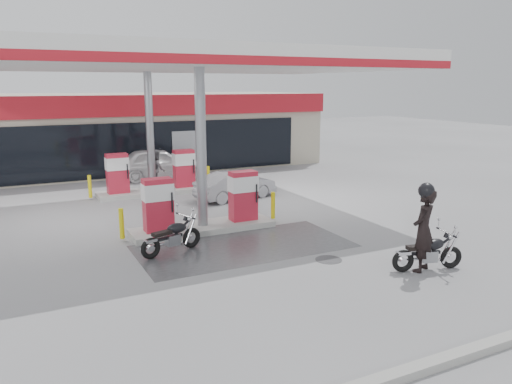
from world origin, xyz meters
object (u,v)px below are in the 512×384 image
biker_main (423,230)px  pump_island_near (202,208)px  attendant (157,169)px  pump_island_far (152,177)px  parked_car_right (204,157)px  parked_car_left (28,167)px  main_motorcycle (429,253)px  hatchback_silver (235,185)px  sedan_white (159,163)px  parked_motorcycle (172,237)px

biker_main → pump_island_near: bearing=-83.7°
attendant → biker_main: bearing=-163.2°
pump_island_far → parked_car_right: 7.55m
attendant → parked_car_left: bearing=48.0°
main_motorcycle → hatchback_silver: bearing=111.1°
sedan_white → pump_island_far: bearing=166.5°
parked_motorcycle → main_motorcycle: bearing=-55.0°
main_motorcycle → pump_island_near: bearing=138.3°
pump_island_near → pump_island_far: size_ratio=1.00×
parked_motorcycle → parked_car_left: bearing=85.1°
parked_motorcycle → parked_car_left: 13.97m
pump_island_far → parked_motorcycle: bearing=-101.0°
main_motorcycle → attendant: bearing=119.3°
main_motorcycle → parked_motorcycle: bearing=157.1°
biker_main → parked_car_left: biker_main is taller
pump_island_far → parked_car_left: 7.50m
parked_motorcycle → parked_car_right: (6.06, 13.63, 0.07)m
hatchback_silver → parked_car_left: (-7.24, 8.40, 0.06)m
main_motorcycle → parked_car_right: (0.80, 17.69, 0.08)m
attendant → parked_car_left: (-5.00, 5.00, -0.25)m
sedan_white → pump_island_near: bearing=179.5°
attendant → pump_island_near: bearing=179.0°
pump_island_near → parked_motorcycle: 2.22m
pump_island_near → parked_car_right: bearing=69.1°
parked_motorcycle → biker_main: bearing=-55.7°
sedan_white → parked_car_left: bearing=70.7°
pump_island_near → parked_car_left: (-4.50, 12.00, -0.10)m
parked_car_right → pump_island_near: bearing=152.2°
biker_main → attendant: biker_main is taller
biker_main → sedan_white: biker_main is taller
biker_main → hatchback_silver: size_ratio=0.62×
pump_island_near → biker_main: (3.59, -5.65, 0.32)m
pump_island_near → sedan_white: pump_island_near is taller
parked_motorcycle → sedan_white: (2.67, 10.83, 0.32)m
pump_island_far → parked_car_right: bearing=52.6°
pump_island_far → biker_main: size_ratio=2.49×
pump_island_near → hatchback_silver: size_ratio=1.54×
biker_main → parked_motorcycle: biker_main is taller
pump_island_far → parked_motorcycle: 7.78m
pump_island_near → pump_island_far: 6.00m
main_motorcycle → parked_car_right: bearing=102.2°
parked_motorcycle → pump_island_near: bearing=30.5°
pump_island_near → hatchback_silver: (2.74, 3.60, -0.16)m
main_motorcycle → sedan_white: (-2.59, 14.89, 0.33)m
biker_main → parked_car_left: (-8.09, 17.65, -0.42)m
pump_island_far → main_motorcycle: (3.78, -11.69, -0.29)m
parked_motorcycle → parked_car_left: (-3.02, 13.63, 0.18)m
parked_motorcycle → parked_car_left: size_ratio=0.44×
main_motorcycle → parked_car_left: (-8.28, 17.69, 0.19)m
parked_motorcycle → attendant: size_ratio=1.08×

